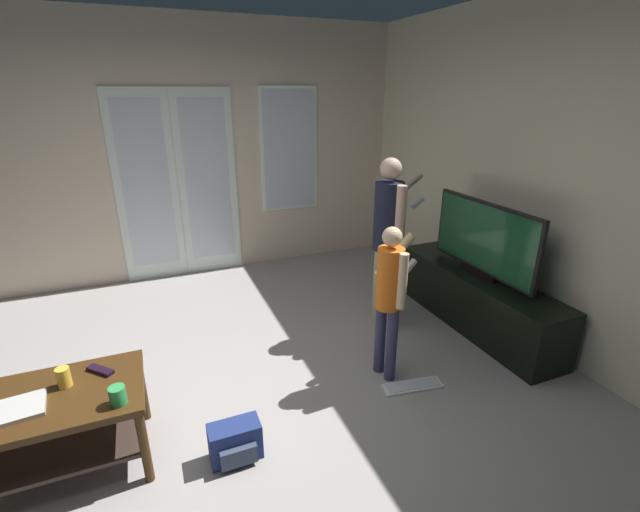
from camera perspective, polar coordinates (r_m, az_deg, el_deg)
The scene contains 14 objects.
ground_plane at distance 3.13m, azimuth -12.83°, elevation -19.78°, with size 5.36×5.25×0.02m, color #9B948F.
wall_back_with_doors at distance 5.02m, azimuth -18.99°, elevation 12.31°, with size 5.36×0.09×2.78m.
wall_right_plain at distance 3.82m, azimuth 28.45°, elevation 8.93°, with size 0.06×5.25×2.75m.
coffee_table at distance 2.87m, azimuth -31.52°, elevation -17.65°, with size 0.92×0.59×0.49m.
tv_stand at distance 4.14m, azimuth 19.82°, elevation -5.47°, with size 0.43×1.75×0.50m.
flat_screen_tv at distance 3.93m, azimuth 20.79°, elevation 2.11°, with size 0.08×1.17×0.64m.
person_adult at distance 3.71m, azimuth 9.03°, elevation 3.45°, with size 0.61×0.45×1.51m.
person_child at distance 3.08m, azimuth 9.20°, elevation -4.48°, with size 0.44×0.37×1.16m.
backpack at distance 2.76m, azimuth -11.08°, elevation -22.94°, with size 0.30×0.19×0.23m.
loose_keyboard at distance 3.33m, azimuth 12.10°, elevation -16.40°, with size 0.45×0.19×0.02m.
laptop_closed at distance 2.78m, azimuth -35.82°, elevation -16.28°, with size 0.32×0.22×0.02m, color #BCB9B4.
cup_near_edge at distance 2.55m, azimuth -25.10°, elevation -16.31°, with size 0.08×0.08×0.10m, color #2E9148.
cup_by_laptop at distance 2.81m, azimuth -30.69°, elevation -13.58°, with size 0.07×0.07×0.11m, color gold.
tv_remote_black at distance 2.86m, azimuth -26.97°, elevation -13.27°, with size 0.17×0.05×0.02m, color black.
Camera 1 is at (-0.27, -2.38, 2.01)m, focal length 24.29 mm.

